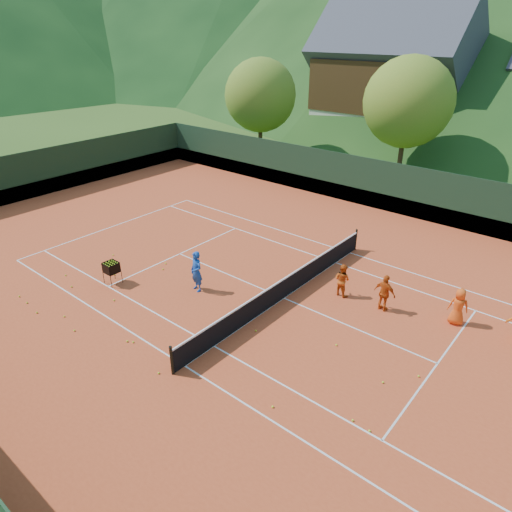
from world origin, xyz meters
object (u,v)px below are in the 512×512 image
Objects in this scene: student_c at (458,307)px; tennis_net at (284,288)px; student_b at (385,293)px; ball_hopper at (111,268)px; chalet_left at (391,79)px; coach at (196,271)px; student_a at (342,280)px.

tennis_net is at bearing 4.90° from student_c.
student_b reaches higher than ball_hopper.
student_b is 1.54× the size of ball_hopper.
tennis_net is 32.04m from chalet_left.
tennis_net is at bearing -71.57° from chalet_left.
student_c is (9.25, 4.55, -0.15)m from coach.
student_a is 30.95m from chalet_left.
ball_hopper is at bearing -137.05° from coach.
chalet_left reaches higher than coach.
coach is 7.66m from student_b.
chalet_left reaches higher than ball_hopper.
coach is 6.06m from student_a.
coach reaches higher than ball_hopper.
student_a reaches higher than ball_hopper.
chalet_left is at bearing -60.74° from student_a.
chalet_left is (-13.53, 28.19, 4.86)m from student_b.
coach is 0.13× the size of chalet_left.
student_a reaches higher than tennis_net.
student_a is at bearing -6.91° from student_c.
coach is at bearing -150.48° from tennis_net.
coach is 32.88m from chalet_left.
student_a is at bearing 48.20° from coach.
student_a is at bearing 34.21° from ball_hopper.
student_c is at bearing 27.47° from ball_hopper.
student_b is (1.86, 0.05, 0.06)m from student_a.
chalet_left reaches higher than student_c.
coach is 3.79m from ball_hopper.
chalet_left is at bearing -78.96° from student_c.
student_c is 0.12× the size of tennis_net.
student_c is at bearing 24.32° from tennis_net.
student_b reaches higher than student_a.
student_b is 31.64m from chalet_left.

